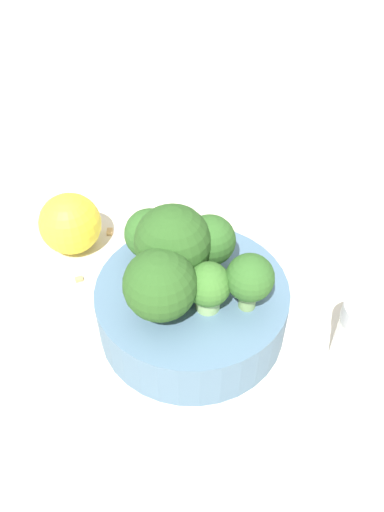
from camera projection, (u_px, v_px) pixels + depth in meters
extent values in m
plane|color=beige|center=(192.00, 324.00, 0.43)|extent=(3.00, 3.00, 0.00)
cylinder|color=slate|center=(192.00, 307.00, 0.41)|extent=(0.16, 0.16, 0.05)
cylinder|color=#7A9E5B|center=(248.00, 295.00, 0.38)|extent=(0.02, 0.02, 0.02)
sphere|color=#2D5B23|center=(250.00, 278.00, 0.36)|extent=(0.04, 0.04, 0.04)
cylinder|color=#7A9E5B|center=(151.00, 249.00, 0.42)|extent=(0.02, 0.02, 0.02)
sphere|color=#2D5B23|center=(150.00, 234.00, 0.41)|extent=(0.04, 0.04, 0.04)
cylinder|color=#84AD66|center=(174.00, 266.00, 0.39)|extent=(0.03, 0.03, 0.03)
sphere|color=#28511E|center=(173.00, 242.00, 0.38)|extent=(0.06, 0.06, 0.06)
cylinder|color=#84AD66|center=(209.00, 258.00, 0.40)|extent=(0.02, 0.02, 0.03)
sphere|color=#2D5B23|center=(210.00, 240.00, 0.39)|extent=(0.04, 0.04, 0.04)
cylinder|color=#8EB770|center=(208.00, 299.00, 0.38)|extent=(0.03, 0.03, 0.02)
sphere|color=#386B28|center=(209.00, 284.00, 0.37)|extent=(0.03, 0.03, 0.03)
cylinder|color=#8EB770|center=(161.00, 304.00, 0.37)|extent=(0.02, 0.02, 0.02)
sphere|color=#28511E|center=(160.00, 285.00, 0.36)|extent=(0.05, 0.05, 0.05)
cylinder|color=silver|center=(358.00, 340.00, 0.39)|extent=(0.04, 0.04, 0.05)
cylinder|color=#B7B7BC|center=(368.00, 313.00, 0.36)|extent=(0.04, 0.04, 0.01)
sphere|color=yellow|center=(70.00, 224.00, 0.48)|extent=(0.06, 0.06, 0.06)
cube|color=olive|center=(202.00, 239.00, 0.50)|extent=(0.01, 0.01, 0.01)
cube|color=tan|center=(110.00, 230.00, 0.51)|extent=(0.01, 0.01, 0.01)
cube|color=tan|center=(79.00, 278.00, 0.47)|extent=(0.01, 0.01, 0.01)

